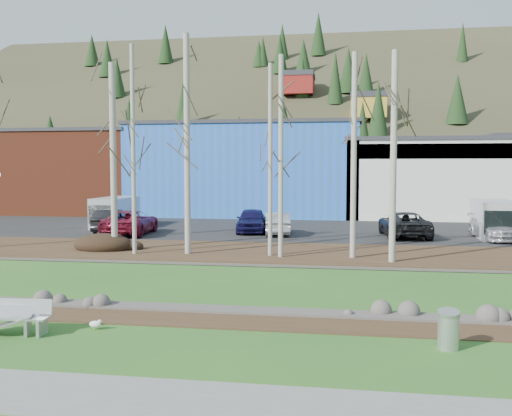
% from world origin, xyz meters
% --- Properties ---
extents(ground, '(200.00, 200.00, 0.00)m').
position_xyz_m(ground, '(0.00, 0.00, 0.00)').
color(ground, '#2A5B1F').
rests_on(ground, ground).
extents(footpath, '(80.00, 2.00, 0.04)m').
position_xyz_m(footpath, '(0.00, -3.50, 0.02)').
color(footpath, slate).
rests_on(footpath, ground).
extents(dirt_strip, '(80.00, 1.80, 0.03)m').
position_xyz_m(dirt_strip, '(0.00, 2.10, 0.01)').
color(dirt_strip, '#382616').
rests_on(dirt_strip, ground).
extents(near_bank_rocks, '(80.00, 0.80, 0.50)m').
position_xyz_m(near_bank_rocks, '(0.00, 3.10, 0.00)').
color(near_bank_rocks, '#47423D').
rests_on(near_bank_rocks, ground).
extents(river, '(80.00, 8.00, 0.90)m').
position_xyz_m(river, '(0.00, 7.20, 0.00)').
color(river, black).
rests_on(river, ground).
extents(far_bank_rocks, '(80.00, 0.80, 0.46)m').
position_xyz_m(far_bank_rocks, '(0.00, 11.30, 0.00)').
color(far_bank_rocks, '#47423D').
rests_on(far_bank_rocks, ground).
extents(far_bank, '(80.00, 7.00, 0.15)m').
position_xyz_m(far_bank, '(0.00, 14.50, 0.07)').
color(far_bank, '#382616').
rests_on(far_bank, ground).
extents(parking_lot, '(80.00, 14.00, 0.14)m').
position_xyz_m(parking_lot, '(0.00, 25.00, 0.07)').
color(parking_lot, black).
rests_on(parking_lot, ground).
extents(building_brick, '(16.32, 12.24, 7.80)m').
position_xyz_m(building_brick, '(-24.00, 39.00, 3.91)').
color(building_brick, brown).
rests_on(building_brick, ground).
extents(building_blue, '(20.40, 12.24, 8.30)m').
position_xyz_m(building_blue, '(-6.00, 39.00, 4.16)').
color(building_blue, blue).
rests_on(building_blue, ground).
extents(building_white, '(18.36, 12.24, 6.80)m').
position_xyz_m(building_white, '(12.00, 38.98, 3.41)').
color(building_white, silver).
rests_on(building_white, ground).
extents(hillside, '(160.00, 72.00, 35.00)m').
position_xyz_m(hillside, '(0.00, 84.00, 17.50)').
color(hillside, '#32301D').
rests_on(hillside, ground).
extents(bench_intact, '(1.81, 0.67, 0.89)m').
position_xyz_m(bench_intact, '(-5.39, 0.01, 0.44)').
color(bench_intact, silver).
rests_on(bench_intact, ground).
extents(bench_damaged, '(1.77, 1.00, 0.75)m').
position_xyz_m(bench_damaged, '(-5.69, -0.19, 0.38)').
color(bench_damaged, silver).
rests_on(bench_damaged, ground).
extents(litter_bin, '(0.58, 0.58, 0.85)m').
position_xyz_m(litter_bin, '(5.41, 0.47, 0.43)').
color(litter_bin, silver).
rests_on(litter_bin, ground).
extents(seagull, '(0.39, 0.18, 0.28)m').
position_xyz_m(seagull, '(-3.52, 0.69, 0.16)').
color(seagull, gold).
rests_on(seagull, ground).
extents(dirt_mound, '(3.03, 2.14, 0.59)m').
position_xyz_m(dirt_mound, '(-9.19, 13.92, 0.45)').
color(dirt_mound, black).
rests_on(dirt_mound, far_bank).
extents(birch_1, '(0.32, 0.32, 9.32)m').
position_xyz_m(birch_1, '(-8.48, 13.69, 4.81)').
color(birch_1, beige).
rests_on(birch_1, far_bank).
extents(birch_2, '(0.21, 0.21, 9.98)m').
position_xyz_m(birch_2, '(-7.08, 12.78, 5.14)').
color(birch_2, beige).
rests_on(birch_2, far_bank).
extents(birch_3, '(0.29, 0.29, 10.49)m').
position_xyz_m(birch_3, '(-4.55, 13.21, 5.39)').
color(birch_3, beige).
rests_on(birch_3, far_bank).
extents(birch_4, '(0.20, 0.20, 8.98)m').
position_xyz_m(birch_4, '(-0.54, 13.24, 4.64)').
color(birch_4, beige).
rests_on(birch_4, far_bank).
extents(birch_5, '(0.23, 0.23, 9.28)m').
position_xyz_m(birch_5, '(0.00, 12.88, 4.79)').
color(birch_5, beige).
rests_on(birch_5, far_bank).
extents(birch_6, '(0.26, 0.26, 9.37)m').
position_xyz_m(birch_6, '(3.32, 13.20, 4.83)').
color(birch_6, beige).
rests_on(birch_6, far_bank).
extents(birch_7, '(0.28, 0.28, 9.21)m').
position_xyz_m(birch_7, '(5.01, 12.27, 4.75)').
color(birch_7, beige).
rests_on(birch_7, far_bank).
extents(car_0, '(2.38, 4.67, 1.47)m').
position_xyz_m(car_0, '(-12.11, 21.61, 0.87)').
color(car_0, black).
rests_on(car_0, parking_lot).
extents(car_1, '(2.93, 5.61, 1.51)m').
position_xyz_m(car_1, '(-10.32, 20.50, 0.89)').
color(car_1, maroon).
rests_on(car_1, parking_lot).
extents(car_2, '(2.32, 4.73, 1.55)m').
position_xyz_m(car_2, '(-3.02, 22.85, 0.92)').
color(car_2, '#171448').
rests_on(car_2, parking_lot).
extents(car_3, '(2.09, 4.37, 1.38)m').
position_xyz_m(car_3, '(-1.25, 21.88, 0.83)').
color(car_3, silver).
rests_on(car_3, parking_lot).
extents(car_4, '(2.98, 5.64, 1.51)m').
position_xyz_m(car_4, '(6.46, 21.85, 0.90)').
color(car_4, '#262528').
rests_on(car_4, parking_lot).
extents(car_5, '(2.39, 5.00, 1.41)m').
position_xyz_m(car_5, '(11.52, 21.42, 0.84)').
color(car_5, '#BBBBBD').
rests_on(car_5, parking_lot).
extents(van_white, '(2.38, 5.13, 2.19)m').
position_xyz_m(van_white, '(11.75, 22.24, 1.24)').
color(van_white, silver).
rests_on(van_white, parking_lot).
extents(van_grey, '(2.09, 4.80, 2.08)m').
position_xyz_m(van_grey, '(-13.09, 24.53, 1.18)').
color(van_grey, '#BABDBF').
rests_on(van_grey, parking_lot).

